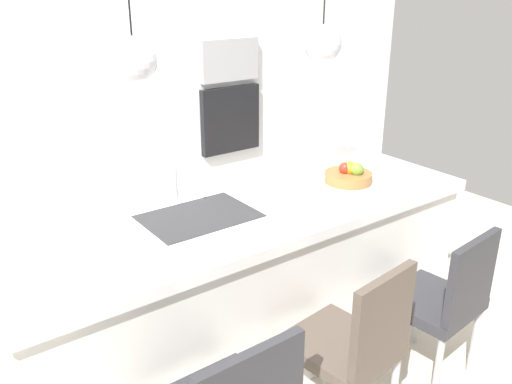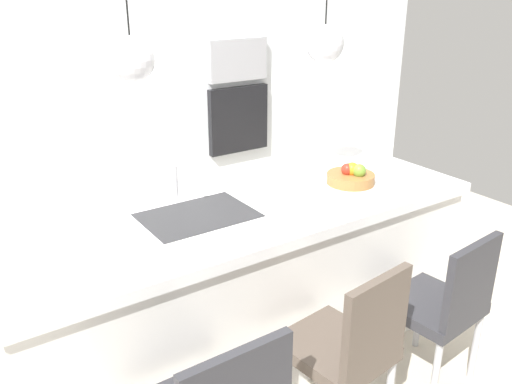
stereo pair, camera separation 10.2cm
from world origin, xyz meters
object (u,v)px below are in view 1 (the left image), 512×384
Objects in this scene: chair_middle at (353,344)px; chair_far at (444,298)px; fruit_bowl at (349,175)px; oven at (230,120)px; microwave at (229,60)px.

chair_middle reaches higher than chair_far.
fruit_bowl reaches higher than chair_middle.
microwave is at bearing 0.00° from oven.
oven is 2.63m from chair_middle.
chair_far is at bearing 0.34° from chair_middle.
chair_far is (0.67, 0.00, -0.02)m from chair_middle.
fruit_bowl is at bearing -99.17° from oven.
chair_far is at bearing -96.87° from oven.
oven is at bearing 68.33° from chair_middle.
chair_middle is at bearing -111.67° from microwave.
chair_middle is (-0.96, -2.42, -0.90)m from microwave.
chair_far is (-0.02, -0.74, -0.45)m from fruit_bowl.
microwave is at bearing 83.13° from chair_far.
microwave reaches higher than fruit_bowl.
microwave is at bearing 80.83° from fruit_bowl.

